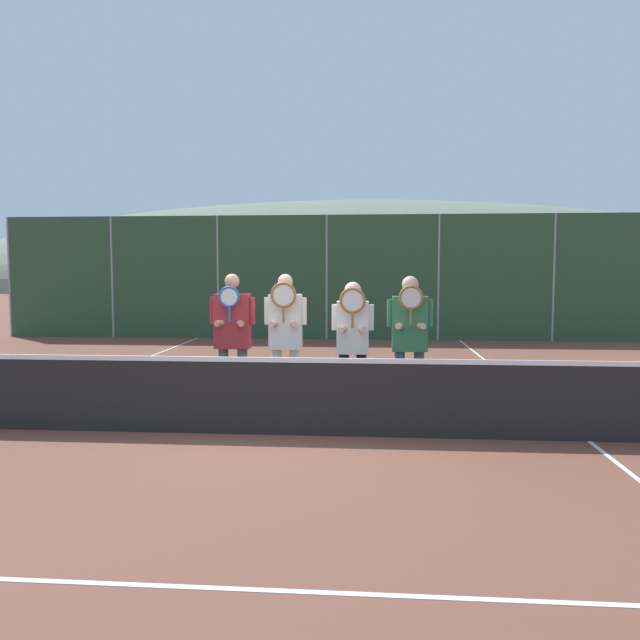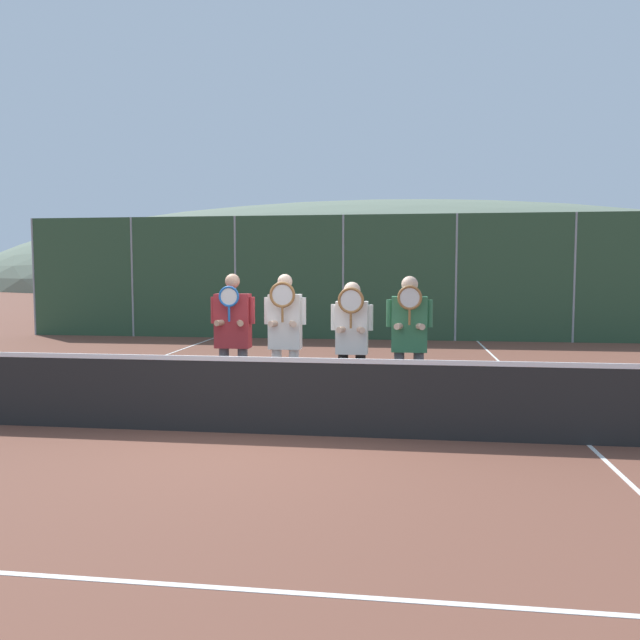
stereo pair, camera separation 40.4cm
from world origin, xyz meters
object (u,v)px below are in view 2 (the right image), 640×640
at_px(player_leftmost, 233,333).
at_px(car_far_left, 220,300).
at_px(player_center_right, 352,338).
at_px(player_rightmost, 409,336).
at_px(car_center, 513,301).
at_px(car_left_of_center, 363,301).
at_px(player_center_left, 285,334).

height_order(player_leftmost, car_far_left, player_leftmost).
height_order(player_center_right, player_rightmost, player_rightmost).
distance_m(player_rightmost, car_far_left, 14.17).
xyz_separation_m(car_far_left, car_center, (9.73, 0.22, 0.02)).
bearing_deg(car_left_of_center, player_center_right, -87.08).
height_order(car_left_of_center, car_center, car_center).
bearing_deg(player_leftmost, car_center, 66.04).
height_order(player_center_left, player_rightmost, player_center_left).
bearing_deg(car_far_left, player_leftmost, -72.59).
bearing_deg(player_center_left, player_leftmost, 179.73).
relative_size(player_center_left, player_center_right, 1.06).
distance_m(player_center_left, player_rightmost, 1.59).
bearing_deg(player_center_right, car_center, 72.08).
height_order(player_center_left, car_far_left, player_center_left).
xyz_separation_m(player_center_right, car_left_of_center, (-0.65, 12.77, -0.14)).
bearing_deg(player_center_right, car_far_left, 113.52).
bearing_deg(player_center_left, player_rightmost, 0.17).
xyz_separation_m(player_leftmost, player_rightmost, (2.28, 0.00, -0.00)).
xyz_separation_m(player_rightmost, car_far_left, (-6.26, 12.71, -0.16)).
bearing_deg(car_center, player_center_right, -107.92).
bearing_deg(player_leftmost, car_left_of_center, 85.94).
distance_m(car_far_left, car_left_of_center, 4.89).
height_order(car_far_left, car_center, car_center).
relative_size(player_rightmost, car_far_left, 0.42).
bearing_deg(player_center_right, car_left_of_center, 92.92).
relative_size(player_leftmost, car_far_left, 0.43).
distance_m(player_leftmost, player_center_left, 0.69).
bearing_deg(player_leftmost, car_far_left, 107.41).
xyz_separation_m(player_center_right, car_far_left, (-5.54, 12.73, -0.12)).
distance_m(player_rightmost, car_center, 13.39).
relative_size(player_leftmost, car_center, 0.44).
relative_size(player_leftmost, player_center_left, 1.00).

